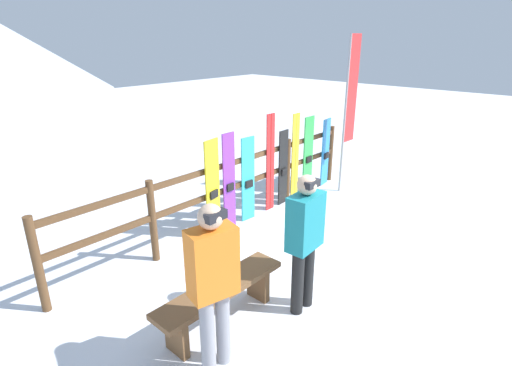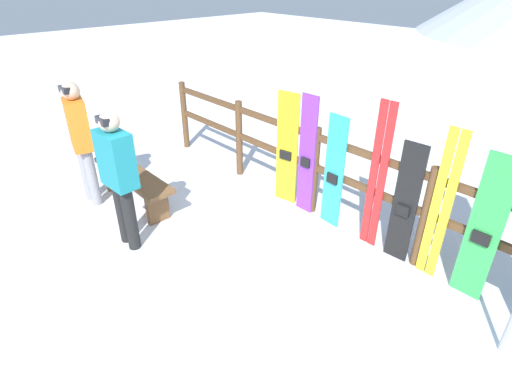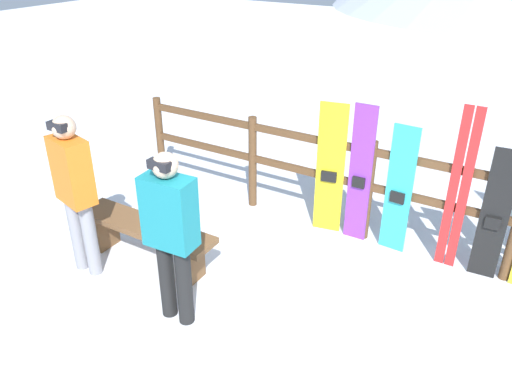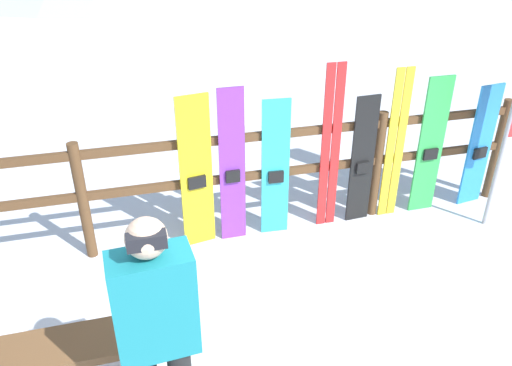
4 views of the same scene
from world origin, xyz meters
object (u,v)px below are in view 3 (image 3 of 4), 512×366
person_orange (74,186)px  snowboard_cyan (399,191)px  person_teal (171,229)px  snowboard_black_stripe (494,216)px  ski_pair_red (458,191)px  bench (146,233)px  snowboard_purple (360,175)px  snowboard_yellow (330,170)px

person_orange → snowboard_cyan: (2.53, 1.97, -0.26)m
person_teal → snowboard_black_stripe: bearing=42.7°
person_orange → ski_pair_red: (3.10, 1.98, -0.11)m
snowboard_cyan → ski_pair_red: bearing=0.4°
person_teal → snowboard_cyan: size_ratio=1.13×
bench → snowboard_cyan: (2.09, 1.57, 0.35)m
snowboard_purple → snowboard_cyan: snowboard_purple is taller
person_orange → snowboard_cyan: person_orange is taller
bench → ski_pair_red: size_ratio=0.92×
bench → ski_pair_red: (2.65, 1.57, 0.50)m
bench → snowboard_cyan: bearing=36.9°
person_teal → snowboard_yellow: (0.53, 2.06, -0.17)m
snowboard_yellow → ski_pair_red: 1.34m
bench → snowboard_black_stripe: snowboard_black_stripe is taller
snowboard_purple → snowboard_black_stripe: snowboard_purple is taller
snowboard_purple → ski_pair_red: (0.99, 0.00, 0.08)m
bench → ski_pair_red: 3.12m
bench → person_teal: person_teal is taller
person_orange → snowboard_black_stripe: size_ratio=1.21×
snowboard_yellow → snowboard_black_stripe: size_ratio=1.11×
snowboard_yellow → snowboard_black_stripe: 1.70m
person_teal → snowboard_yellow: 2.13m
snowboard_purple → ski_pair_red: ski_pair_red is taller
ski_pair_red → snowboard_black_stripe: ski_pair_red is taller
ski_pair_red → snowboard_black_stripe: 0.40m
person_teal → ski_pair_red: ski_pair_red is taller
ski_pair_red → snowboard_purple: bearing=-179.8°
bench → person_teal: (0.79, -0.49, 0.57)m
person_teal → ski_pair_red: (1.87, 2.06, -0.07)m
snowboard_black_stripe → snowboard_cyan: bearing=180.0°
bench → person_orange: 0.86m
snowboard_yellow → snowboard_cyan: (0.77, -0.00, -0.05)m
bench → snowboard_purple: (1.66, 1.57, 0.42)m
person_teal → snowboard_black_stripe: (2.23, 2.06, -0.25)m
person_orange → snowboard_cyan: bearing=37.9°
snowboard_purple → snowboard_black_stripe: 1.35m
snowboard_yellow → snowboard_purple: 0.34m
bench → snowboard_purple: snowboard_purple is taller
snowboard_purple → snowboard_cyan: 0.43m
snowboard_purple → bench: bearing=-136.7°
snowboard_cyan → snowboard_purple: bearing=180.0°
bench → ski_pair_red: ski_pair_red is taller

